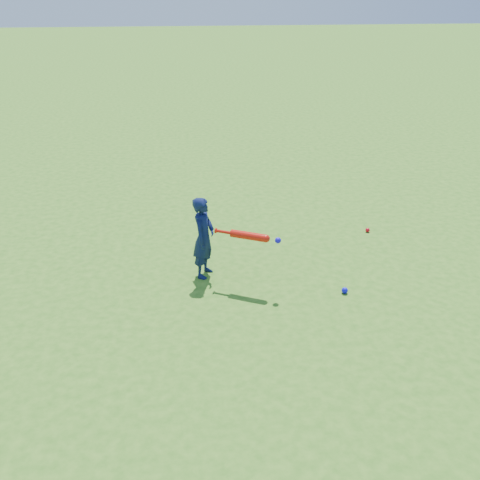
{
  "coord_description": "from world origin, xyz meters",
  "views": [
    {
      "loc": [
        0.18,
        -6.63,
        3.58
      ],
      "look_at": [
        0.82,
        -0.63,
        0.6
      ],
      "focal_mm": 40.0,
      "sensor_mm": 36.0,
      "label": 1
    }
  ],
  "objects_px": {
    "child": "(204,237)",
    "bat_swing": "(251,236)",
    "ground_ball_red": "(368,230)",
    "ground_ball_blue": "(345,290)"
  },
  "relations": [
    {
      "from": "child",
      "to": "bat_swing",
      "type": "height_order",
      "value": "child"
    },
    {
      "from": "ground_ball_red",
      "to": "bat_swing",
      "type": "relative_size",
      "value": 0.09
    },
    {
      "from": "child",
      "to": "ground_ball_red",
      "type": "height_order",
      "value": "child"
    },
    {
      "from": "child",
      "to": "ground_ball_blue",
      "type": "xyz_separation_m",
      "value": [
        1.73,
        -0.66,
        -0.51
      ]
    },
    {
      "from": "child",
      "to": "ground_ball_blue",
      "type": "height_order",
      "value": "child"
    },
    {
      "from": "child",
      "to": "ground_ball_red",
      "type": "distance_m",
      "value": 2.84
    },
    {
      "from": "ground_ball_red",
      "to": "ground_ball_blue",
      "type": "bearing_deg",
      "value": -116.68
    },
    {
      "from": "child",
      "to": "bat_swing",
      "type": "bearing_deg",
      "value": -97.8
    },
    {
      "from": "child",
      "to": "ground_ball_red",
      "type": "xyz_separation_m",
      "value": [
        2.59,
        1.06,
        -0.52
      ]
    },
    {
      "from": "child",
      "to": "bat_swing",
      "type": "relative_size",
      "value": 1.39
    }
  ]
}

